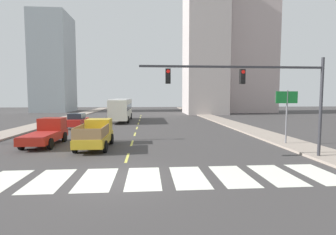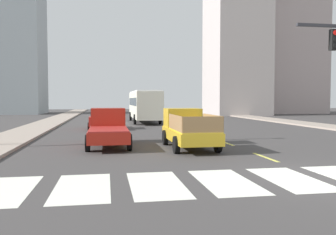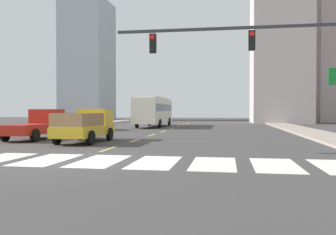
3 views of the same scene
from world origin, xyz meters
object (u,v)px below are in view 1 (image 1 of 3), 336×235
Objects in this scene: traffic_signal_gantry at (263,87)px; pickup_dark at (47,133)px; direction_sign_green at (287,105)px; pickup_stakebed at (96,134)px; sedan_near_left at (77,121)px; city_bus at (121,108)px.

pickup_dark is at bearing 157.54° from traffic_signal_gantry.
pickup_stakebed is at bearing 178.43° from direction_sign_green.
direction_sign_green is at bearing -34.28° from sedan_near_left.
sedan_near_left is (-0.54, 10.77, -0.06)m from pickup_dark.
sedan_near_left is 22.73m from direction_sign_green.
direction_sign_green is at bearing -0.36° from pickup_stakebed.
traffic_signal_gantry is at bearing -22.58° from pickup_stakebed.
traffic_signal_gantry reaches higher than pickup_stakebed.
traffic_signal_gantry is (10.50, -4.63, 3.33)m from pickup_stakebed.
pickup_stakebed is 0.48× the size of city_bus.
pickup_stakebed is 12.95m from sedan_near_left.
traffic_signal_gantry is 5.83m from direction_sign_green.
traffic_signal_gantry is at bearing -48.78° from sedan_near_left.
traffic_signal_gantry reaches higher than city_bus.
pickup_dark is 1.24× the size of direction_sign_green.
pickup_dark is at bearing 174.53° from direction_sign_green.
direction_sign_green is (18.30, -1.75, 2.11)m from pickup_dark.
direction_sign_green is (14.42, -20.40, 1.08)m from city_bus.
traffic_signal_gantry is (14.49, -5.99, 3.35)m from pickup_dark.
sedan_near_left is at bearing 94.54° from pickup_dark.
pickup_dark is 16.04m from traffic_signal_gantry.
pickup_dark is 0.48× the size of city_bus.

